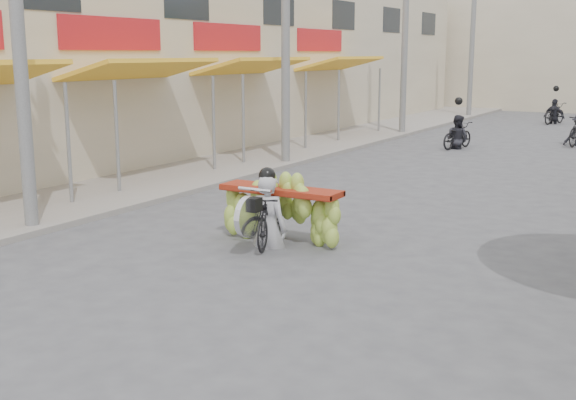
# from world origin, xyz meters

# --- Properties ---
(ground) EXTENTS (120.00, 120.00, 0.00)m
(ground) POSITION_xyz_m (0.00, 0.00, 0.00)
(ground) COLOR #515156
(ground) RESTS_ON ground
(sidewalk_left) EXTENTS (4.00, 60.00, 0.12)m
(sidewalk_left) POSITION_xyz_m (-7.00, 15.00, 0.06)
(sidewalk_left) COLOR gray
(sidewalk_left) RESTS_ON ground
(shophouse_row_left) EXTENTS (9.77, 40.00, 6.00)m
(shophouse_row_left) POSITION_xyz_m (-11.98, 13.98, 3.00)
(shophouse_row_left) COLOR beige
(shophouse_row_left) RESTS_ON ground
(utility_pole_mid) EXTENTS (0.60, 0.24, 8.00)m
(utility_pole_mid) POSITION_xyz_m (-5.40, 12.00, 4.03)
(utility_pole_mid) COLOR slate
(utility_pole_mid) RESTS_ON ground
(utility_pole_far) EXTENTS (0.60, 0.24, 8.00)m
(utility_pole_far) POSITION_xyz_m (-5.40, 21.00, 4.03)
(utility_pole_far) COLOR slate
(utility_pole_far) RESTS_ON ground
(utility_pole_back) EXTENTS (0.60, 0.24, 8.00)m
(utility_pole_back) POSITION_xyz_m (-5.40, 30.00, 4.03)
(utility_pole_back) COLOR slate
(utility_pole_back) RESTS_ON ground
(banana_motorbike) EXTENTS (2.20, 1.77, 2.25)m
(banana_motorbike) POSITION_xyz_m (-1.20, 4.42, 0.75)
(banana_motorbike) COLOR black
(banana_motorbike) RESTS_ON ground
(bg_motorbike_a) EXTENTS (0.93, 1.65, 1.95)m
(bg_motorbike_a) POSITION_xyz_m (-2.28, 17.98, 0.75)
(bg_motorbike_a) COLOR black
(bg_motorbike_a) RESTS_ON ground
(bg_motorbike_c) EXTENTS (1.08, 1.78, 1.95)m
(bg_motorbike_c) POSITION_xyz_m (-1.09, 28.52, 0.79)
(bg_motorbike_c) COLOR black
(bg_motorbike_c) RESTS_ON ground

